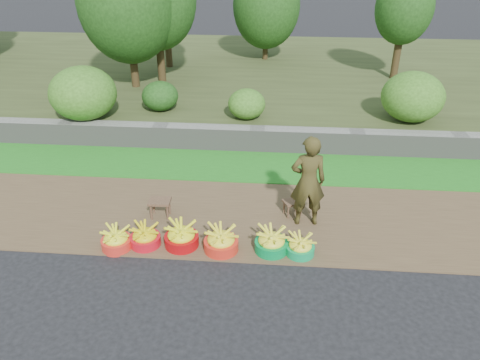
# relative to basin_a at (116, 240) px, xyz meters

# --- Properties ---
(ground_plane) EXTENTS (120.00, 120.00, 0.00)m
(ground_plane) POSITION_rel_basin_a_xyz_m (2.07, -0.22, -0.16)
(ground_plane) COLOR black
(ground_plane) RESTS_ON ground
(dirt_shoulder) EXTENTS (80.00, 2.50, 0.02)m
(dirt_shoulder) POSITION_rel_basin_a_xyz_m (2.07, 1.03, -0.15)
(dirt_shoulder) COLOR brown
(dirt_shoulder) RESTS_ON ground
(grass_verge) EXTENTS (80.00, 1.50, 0.04)m
(grass_verge) POSITION_rel_basin_a_xyz_m (2.07, 3.03, -0.14)
(grass_verge) COLOR #22791E
(grass_verge) RESTS_ON ground
(retaining_wall) EXTENTS (80.00, 0.35, 0.55)m
(retaining_wall) POSITION_rel_basin_a_xyz_m (2.07, 3.88, 0.11)
(retaining_wall) COLOR gray
(retaining_wall) RESTS_ON ground
(earth_bank) EXTENTS (80.00, 10.00, 0.50)m
(earth_bank) POSITION_rel_basin_a_xyz_m (2.07, 8.78, 0.09)
(earth_bank) COLOR #3B4621
(earth_bank) RESTS_ON ground
(vegetation) EXTENTS (32.58, 8.05, 4.34)m
(vegetation) POSITION_rel_basin_a_xyz_m (6.60, 7.55, 2.47)
(vegetation) COLOR #352814
(vegetation) RESTS_ON earth_bank
(basin_a) EXTENTS (0.49, 0.49, 0.37)m
(basin_a) POSITION_rel_basin_a_xyz_m (0.00, 0.00, 0.00)
(basin_a) COLOR red
(basin_a) RESTS_ON ground
(basin_b) EXTENTS (0.49, 0.49, 0.37)m
(basin_b) POSITION_rel_basin_a_xyz_m (0.44, 0.11, 0.00)
(basin_b) COLOR red
(basin_b) RESTS_ON ground
(basin_c) EXTENTS (0.55, 0.55, 0.41)m
(basin_c) POSITION_rel_basin_a_xyz_m (1.03, 0.15, 0.02)
(basin_c) COLOR #A3090D
(basin_c) RESTS_ON ground
(basin_d) EXTENTS (0.55, 0.55, 0.41)m
(basin_d) POSITION_rel_basin_a_xyz_m (1.69, 0.07, 0.02)
(basin_d) COLOR red
(basin_d) RESTS_ON ground
(basin_e) EXTENTS (0.53, 0.53, 0.40)m
(basin_e) POSITION_rel_basin_a_xyz_m (2.49, 0.12, 0.01)
(basin_e) COLOR #01803B
(basin_e) RESTS_ON ground
(basin_f) EXTENTS (0.46, 0.46, 0.34)m
(basin_f) POSITION_rel_basin_a_xyz_m (2.94, 0.08, -0.01)
(basin_f) COLOR #0A9250
(basin_f) RESTS_ON ground
(stool_left) EXTENTS (0.39, 0.30, 0.33)m
(stool_left) POSITION_rel_basin_a_xyz_m (0.50, 0.95, 0.12)
(stool_left) COLOR brown
(stool_left) RESTS_ON dirt_shoulder
(stool_right) EXTENTS (0.40, 0.36, 0.28)m
(stool_right) POSITION_rel_basin_a_xyz_m (2.84, 1.20, 0.08)
(stool_right) COLOR brown
(stool_right) RESTS_ON dirt_shoulder
(vendor_woman) EXTENTS (0.64, 0.46, 1.64)m
(vendor_woman) POSITION_rel_basin_a_xyz_m (3.05, 0.97, 0.67)
(vendor_woman) COLOR black
(vendor_woman) RESTS_ON dirt_shoulder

